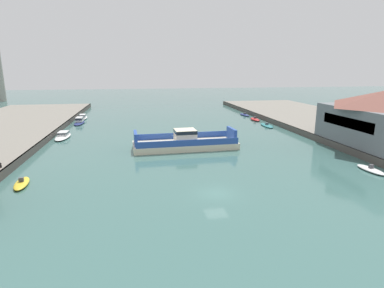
{
  "coord_description": "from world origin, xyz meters",
  "views": [
    {
      "loc": [
        -8.47,
        -32.14,
        13.82
      ],
      "look_at": [
        0.0,
        16.03,
        2.0
      ],
      "focal_mm": 29.0,
      "sensor_mm": 36.0,
      "label": 1
    }
  ],
  "objects_px": {
    "chain_ferry": "(185,142)",
    "moored_boat_mid_left": "(255,119)",
    "moored_boat_upstream_a": "(371,170)",
    "moored_boat_near_left": "(79,121)",
    "moored_boat_far_right": "(22,183)",
    "moored_boat_mid_right": "(63,136)",
    "warehouse_shed": "(380,118)",
    "moored_boat_near_right": "(267,125)",
    "moored_boat_upstream_b": "(245,115)",
    "moored_boat_far_left": "(83,117)"
  },
  "relations": [
    {
      "from": "moored_boat_far_left",
      "to": "moored_boat_far_right",
      "type": "distance_m",
      "value": 53.15
    },
    {
      "from": "moored_boat_near_right",
      "to": "moored_boat_far_left",
      "type": "height_order",
      "value": "moored_boat_far_left"
    },
    {
      "from": "moored_boat_upstream_b",
      "to": "warehouse_shed",
      "type": "bearing_deg",
      "value": -79.05
    },
    {
      "from": "moored_boat_far_right",
      "to": "moored_boat_far_left",
      "type": "bearing_deg",
      "value": 91.27
    },
    {
      "from": "moored_boat_far_left",
      "to": "moored_boat_upstream_b",
      "type": "height_order",
      "value": "moored_boat_far_left"
    },
    {
      "from": "moored_boat_mid_right",
      "to": "moored_boat_upstream_b",
      "type": "distance_m",
      "value": 53.43
    },
    {
      "from": "chain_ferry",
      "to": "moored_boat_mid_left",
      "type": "bearing_deg",
      "value": 49.0
    },
    {
      "from": "moored_boat_near_left",
      "to": "moored_boat_mid_right",
      "type": "xyz_separation_m",
      "value": [
        -0.27,
        -17.71,
        -0.16
      ]
    },
    {
      "from": "chain_ferry",
      "to": "moored_boat_upstream_a",
      "type": "height_order",
      "value": "chain_ferry"
    },
    {
      "from": "moored_boat_far_left",
      "to": "moored_boat_far_right",
      "type": "height_order",
      "value": "moored_boat_far_left"
    },
    {
      "from": "moored_boat_near_left",
      "to": "moored_boat_mid_right",
      "type": "bearing_deg",
      "value": -90.86
    },
    {
      "from": "moored_boat_far_right",
      "to": "moored_boat_mid_left",
      "type": "bearing_deg",
      "value": 42.29
    },
    {
      "from": "moored_boat_mid_left",
      "to": "moored_boat_upstream_a",
      "type": "height_order",
      "value": "moored_boat_mid_left"
    },
    {
      "from": "moored_boat_near_right",
      "to": "moored_boat_mid_right",
      "type": "bearing_deg",
      "value": -173.34
    },
    {
      "from": "moored_boat_far_left",
      "to": "moored_boat_upstream_b",
      "type": "bearing_deg",
      "value": -1.92
    },
    {
      "from": "moored_boat_mid_right",
      "to": "warehouse_shed",
      "type": "bearing_deg",
      "value": -19.7
    },
    {
      "from": "moored_boat_mid_left",
      "to": "chain_ferry",
      "type": "bearing_deg",
      "value": -131.0
    },
    {
      "from": "moored_boat_far_left",
      "to": "moored_boat_mid_left",
      "type": "bearing_deg",
      "value": -12.96
    },
    {
      "from": "moored_boat_mid_right",
      "to": "moored_boat_upstream_a",
      "type": "bearing_deg",
      "value": -32.74
    },
    {
      "from": "moored_boat_near_right",
      "to": "moored_boat_upstream_b",
      "type": "xyz_separation_m",
      "value": [
        0.71,
        18.49,
        0.03
      ]
    },
    {
      "from": "moored_boat_mid_left",
      "to": "moored_boat_mid_right",
      "type": "bearing_deg",
      "value": -162.86
    },
    {
      "from": "chain_ferry",
      "to": "moored_boat_far_right",
      "type": "height_order",
      "value": "chain_ferry"
    },
    {
      "from": "moored_boat_mid_right",
      "to": "moored_boat_upstream_a",
      "type": "xyz_separation_m",
      "value": [
        47.04,
        -30.25,
        -0.21
      ]
    },
    {
      "from": "moored_boat_near_right",
      "to": "moored_boat_mid_right",
      "type": "distance_m",
      "value": 47.36
    },
    {
      "from": "moored_boat_near_left",
      "to": "warehouse_shed",
      "type": "xyz_separation_m",
      "value": [
        56.02,
        -37.86,
        5.15
      ]
    },
    {
      "from": "moored_boat_mid_left",
      "to": "warehouse_shed",
      "type": "relative_size",
      "value": 0.3
    },
    {
      "from": "moored_boat_far_left",
      "to": "warehouse_shed",
      "type": "distance_m",
      "value": 72.8
    },
    {
      "from": "moored_boat_mid_right",
      "to": "moored_boat_far_left",
      "type": "bearing_deg",
      "value": 90.22
    },
    {
      "from": "moored_boat_near_right",
      "to": "moored_boat_mid_left",
      "type": "relative_size",
      "value": 1.26
    },
    {
      "from": "moored_boat_upstream_a",
      "to": "moored_boat_near_right",
      "type": "bearing_deg",
      "value": 90.0
    },
    {
      "from": "moored_boat_mid_right",
      "to": "warehouse_shed",
      "type": "height_order",
      "value": "warehouse_shed"
    },
    {
      "from": "moored_boat_near_left",
      "to": "moored_boat_mid_left",
      "type": "bearing_deg",
      "value": -3.72
    },
    {
      "from": "moored_boat_near_left",
      "to": "moored_boat_near_right",
      "type": "height_order",
      "value": "moored_boat_near_left"
    },
    {
      "from": "moored_boat_near_left",
      "to": "moored_boat_far_right",
      "type": "bearing_deg",
      "value": -88.97
    },
    {
      "from": "chain_ferry",
      "to": "moored_boat_upstream_b",
      "type": "relative_size",
      "value": 3.16
    },
    {
      "from": "moored_boat_far_left",
      "to": "chain_ferry",
      "type": "bearing_deg",
      "value": -58.31
    },
    {
      "from": "moored_boat_mid_left",
      "to": "moored_boat_upstream_b",
      "type": "bearing_deg",
      "value": 88.28
    },
    {
      "from": "chain_ferry",
      "to": "moored_boat_mid_left",
      "type": "xyz_separation_m",
      "value": [
        23.86,
        27.45,
        -0.76
      ]
    },
    {
      "from": "moored_boat_near_right",
      "to": "moored_boat_far_left",
      "type": "distance_m",
      "value": 51.24
    },
    {
      "from": "moored_boat_mid_left",
      "to": "moored_boat_far_left",
      "type": "relative_size",
      "value": 0.77
    },
    {
      "from": "moored_boat_near_right",
      "to": "warehouse_shed",
      "type": "height_order",
      "value": "warehouse_shed"
    },
    {
      "from": "chain_ferry",
      "to": "moored_boat_far_right",
      "type": "bearing_deg",
      "value": -146.79
    },
    {
      "from": "chain_ferry",
      "to": "moored_boat_far_left",
      "type": "height_order",
      "value": "chain_ferry"
    },
    {
      "from": "moored_boat_near_left",
      "to": "moored_boat_upstream_a",
      "type": "height_order",
      "value": "moored_boat_near_left"
    },
    {
      "from": "moored_boat_near_right",
      "to": "moored_boat_far_left",
      "type": "bearing_deg",
      "value": 156.91
    },
    {
      "from": "chain_ferry",
      "to": "moored_boat_near_right",
      "type": "xyz_separation_m",
      "value": [
        23.43,
        18.3,
        -0.85
      ]
    },
    {
      "from": "moored_boat_upstream_a",
      "to": "moored_boat_upstream_b",
      "type": "xyz_separation_m",
      "value": [
        0.71,
        54.23,
        -0.02
      ]
    },
    {
      "from": "moored_boat_mid_left",
      "to": "moored_boat_far_left",
      "type": "xyz_separation_m",
      "value": [
        -47.57,
        10.95,
        0.21
      ]
    },
    {
      "from": "moored_boat_mid_left",
      "to": "moored_boat_upstream_a",
      "type": "distance_m",
      "value": 44.89
    },
    {
      "from": "moored_boat_mid_right",
      "to": "warehouse_shed",
      "type": "relative_size",
      "value": 0.43
    }
  ]
}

